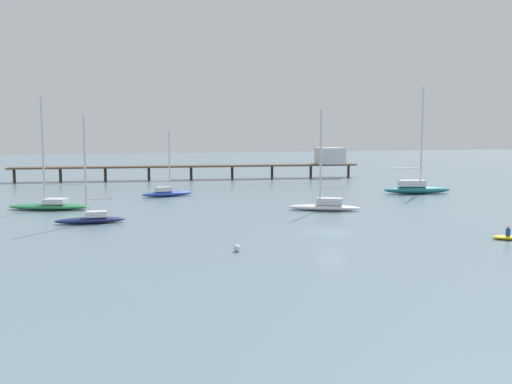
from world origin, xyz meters
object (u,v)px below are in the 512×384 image
object	(u,v)px
sailboat_white	(325,204)
sailboat_green	(50,204)
sailboat_blue	(167,192)
pier	(263,161)
dinghy_yellow	(508,237)
sailboat_teal	(416,187)
mooring_buoy_outer	(237,248)
sailboat_navy	(91,217)

from	to	relation	value
sailboat_white	sailboat_green	xyz separation A→B (m)	(-29.18, 10.50, -0.05)
sailboat_blue	sailboat_green	bearing A→B (deg)	-148.67
pier	sailboat_blue	bearing A→B (deg)	-132.45
sailboat_white	dinghy_yellow	distance (m)	21.32
pier	sailboat_teal	distance (m)	34.57
sailboat_teal	pier	bearing A→B (deg)	110.39
sailboat_teal	sailboat_green	distance (m)	49.13
dinghy_yellow	pier	bearing A→B (deg)	88.84
sailboat_green	dinghy_yellow	distance (m)	47.21
mooring_buoy_outer	sailboat_blue	bearing A→B (deg)	88.38
sailboat_navy	mooring_buoy_outer	size ratio (longest dim) A/B	19.14
pier	sailboat_green	size ratio (longest dim) A/B	5.05
sailboat_teal	dinghy_yellow	world-z (taller)	sailboat_teal
mooring_buoy_outer	sailboat_green	bearing A→B (deg)	115.90
dinghy_yellow	mooring_buoy_outer	distance (m)	22.29
pier	sailboat_green	world-z (taller)	sailboat_green
pier	sailboat_blue	world-z (taller)	sailboat_blue
pier	sailboat_navy	xyz separation A→B (m)	(-33.04, -44.89, -2.68)
sailboat_teal	mooring_buoy_outer	xyz separation A→B (m)	(-35.45, -29.26, -0.63)
sailboat_white	sailboat_green	world-z (taller)	sailboat_green
sailboat_teal	sailboat_blue	xyz separation A→B (m)	(-34.40, 7.86, -0.29)
sailboat_white	dinghy_yellow	bearing A→B (deg)	-71.87
sailboat_green	sailboat_navy	bearing A→B (deg)	-70.44
pier	sailboat_green	xyz separation A→B (m)	(-37.11, -33.43, -2.68)
sailboat_navy	dinghy_yellow	world-z (taller)	sailboat_navy
pier	sailboat_teal	world-z (taller)	sailboat_teal
pier	sailboat_navy	size ratio (longest dim) A/B	6.26
pier	sailboat_navy	world-z (taller)	sailboat_navy
dinghy_yellow	mooring_buoy_outer	xyz separation A→B (m)	(-22.14, 2.60, 0.05)
sailboat_navy	dinghy_yellow	bearing A→B (deg)	-31.31
sailboat_blue	sailboat_green	xyz separation A→B (m)	(-14.72, -8.96, 0.04)
sailboat_teal	sailboat_green	bearing A→B (deg)	-178.71
sailboat_teal	dinghy_yellow	distance (m)	34.54
pier	mooring_buoy_outer	size ratio (longest dim) A/B	119.71
pier	sailboat_blue	size ratio (longest dim) A/B	7.17
dinghy_yellow	sailboat_teal	bearing A→B (deg)	67.33
sailboat_white	dinghy_yellow	size ratio (longest dim) A/B	4.16
dinghy_yellow	sailboat_blue	bearing A→B (deg)	117.96
sailboat_blue	sailboat_teal	bearing A→B (deg)	-12.87
sailboat_blue	dinghy_yellow	size ratio (longest dim) A/B	3.33
pier	dinghy_yellow	world-z (taller)	pier
dinghy_yellow	mooring_buoy_outer	bearing A→B (deg)	173.30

